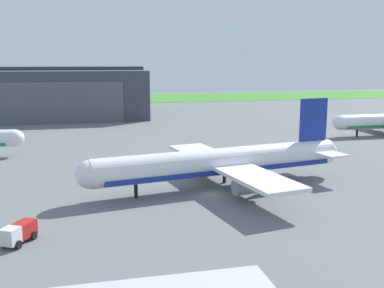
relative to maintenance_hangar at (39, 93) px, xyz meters
name	(u,v)px	position (x,y,z in m)	size (l,w,h in m)	color
ground_plane	(213,194)	(34.09, -107.03, -8.44)	(440.00, 440.00, 0.00)	slate
grass_field_strip	(121,99)	(34.09, 71.51, -8.40)	(440.00, 56.00, 0.08)	#3E862F
maintenance_hangar	(39,93)	(0.00, 0.00, 0.00)	(73.67, 42.26, 17.80)	#383D47
airliner_near_right	(221,163)	(36.48, -103.56, -4.39)	(44.87, 35.33, 13.69)	white
fuel_bowser	(19,232)	(8.00, -120.16, -7.16)	(3.72, 4.86, 2.28)	silver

